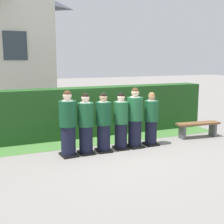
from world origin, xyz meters
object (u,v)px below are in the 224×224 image
Objects in this scene: student_front_row_0 at (68,125)px; student_front_row_4 at (135,119)px; student_front_row_3 at (121,122)px; student_front_row_5 at (151,120)px; student_front_row_2 at (104,124)px; wooden_bench at (198,127)px; student_front_row_1 at (86,125)px.

student_front_row_0 reaches higher than student_front_row_4.
student_front_row_4 reaches higher than student_front_row_3.
student_front_row_3 is 0.93× the size of student_front_row_4.
student_front_row_5 is (0.96, 0.01, -0.01)m from student_front_row_3.
student_front_row_5 is at bearing 1.08° from student_front_row_4.
student_front_row_2 reaches higher than student_front_row_3.
student_front_row_2 is 0.53m from student_front_row_3.
student_front_row_0 reaches higher than wooden_bench.
student_front_row_1 is 0.95× the size of student_front_row_4.
student_front_row_2 is at bearing -0.35° from student_front_row_1.
student_front_row_4 is at bearing -0.50° from student_front_row_3.
student_front_row_3 is (1.02, 0.03, -0.02)m from student_front_row_1.
student_front_row_4 is at bearing 1.09° from student_front_row_1.
student_front_row_0 is 1.05× the size of student_front_row_1.
student_front_row_1 is 1.12× the size of wooden_bench.
wooden_bench is at bearing 2.51° from student_front_row_1.
student_front_row_1 is at bearing -177.49° from wooden_bench.
student_front_row_3 reaches higher than student_front_row_5.
student_front_row_0 is at bearing -179.09° from student_front_row_4.
wooden_bench is (3.28, 0.17, -0.41)m from student_front_row_2.
student_front_row_3 is at bearing -179.63° from student_front_row_5.
student_front_row_2 is 1.04× the size of student_front_row_5.
student_front_row_3 is 2.78m from wooden_bench.
student_front_row_4 reaches higher than wooden_bench.
student_front_row_3 is (1.49, 0.03, -0.06)m from student_front_row_0.
student_front_row_2 is at bearing -178.43° from student_front_row_5.
wooden_bench is (1.79, 0.13, -0.38)m from student_front_row_5.
student_front_row_0 is at bearing -177.73° from wooden_bench.
student_front_row_5 is (1.49, 0.04, -0.03)m from student_front_row_2.
student_front_row_0 is 0.97m from student_front_row_2.
student_front_row_5 is (1.98, 0.04, -0.04)m from student_front_row_1.
student_front_row_0 is at bearing 179.99° from student_front_row_2.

